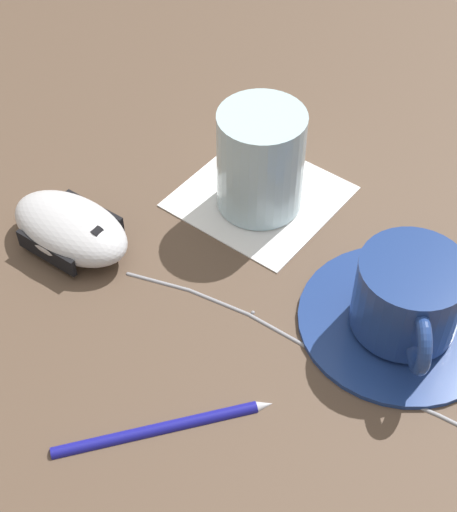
{
  "coord_description": "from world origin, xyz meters",
  "views": [
    {
      "loc": [
        -0.2,
        -0.36,
        0.48
      ],
      "look_at": [
        -0.0,
        0.0,
        0.03
      ],
      "focal_mm": 55.0,
      "sensor_mm": 36.0,
      "label": 1
    }
  ],
  "objects_px": {
    "coffee_cup": "(409,297)",
    "pen": "(163,425)",
    "saucer": "(399,319)",
    "computer_mouse": "(71,228)",
    "drinking_glass": "(261,161)"
  },
  "relations": [
    {
      "from": "drinking_glass",
      "to": "pen",
      "type": "distance_m",
      "value": 0.24
    },
    {
      "from": "saucer",
      "to": "coffee_cup",
      "type": "bearing_deg",
      "value": -112.94
    },
    {
      "from": "drinking_glass",
      "to": "computer_mouse",
      "type": "bearing_deg",
      "value": 169.09
    },
    {
      "from": "computer_mouse",
      "to": "drinking_glass",
      "type": "relative_size",
      "value": 1.37
    },
    {
      "from": "coffee_cup",
      "to": "pen",
      "type": "distance_m",
      "value": 0.2
    },
    {
      "from": "saucer",
      "to": "drinking_glass",
      "type": "height_order",
      "value": "drinking_glass"
    },
    {
      "from": "drinking_glass",
      "to": "coffee_cup",
      "type": "bearing_deg",
      "value": -81.57
    },
    {
      "from": "coffee_cup",
      "to": "pen",
      "type": "height_order",
      "value": "coffee_cup"
    },
    {
      "from": "computer_mouse",
      "to": "pen",
      "type": "height_order",
      "value": "computer_mouse"
    },
    {
      "from": "coffee_cup",
      "to": "computer_mouse",
      "type": "xyz_separation_m",
      "value": [
        -0.19,
        0.2,
        -0.02
      ]
    },
    {
      "from": "coffee_cup",
      "to": "drinking_glass",
      "type": "bearing_deg",
      "value": 98.43
    },
    {
      "from": "saucer",
      "to": "computer_mouse",
      "type": "height_order",
      "value": "computer_mouse"
    },
    {
      "from": "coffee_cup",
      "to": "computer_mouse",
      "type": "bearing_deg",
      "value": 132.57
    },
    {
      "from": "pen",
      "to": "saucer",
      "type": "bearing_deg",
      "value": -0.63
    },
    {
      "from": "saucer",
      "to": "pen",
      "type": "distance_m",
      "value": 0.2
    }
  ]
}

